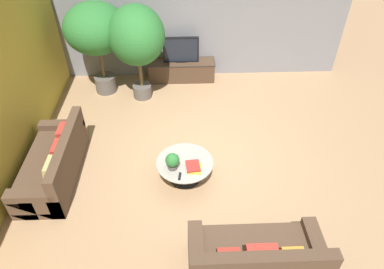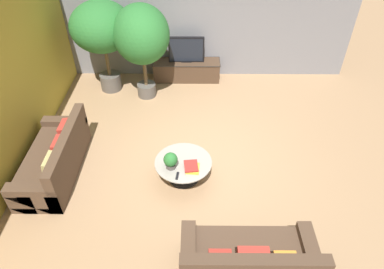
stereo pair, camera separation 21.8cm
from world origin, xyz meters
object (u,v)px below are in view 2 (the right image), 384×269
(couch_near_entry, at_px, (248,261))
(potted_palm_tall, at_px, (102,29))
(media_console, at_px, (187,70))
(coffee_table, at_px, (183,167))
(potted_plant_tabletop, at_px, (171,160))
(potted_palm_corner, at_px, (141,36))
(couch_by_wall, at_px, (55,160))
(television, at_px, (186,50))

(couch_near_entry, distance_m, potted_palm_tall, 5.65)
(media_console, relative_size, potted_palm_tall, 0.79)
(coffee_table, height_order, potted_plant_tabletop, potted_plant_tabletop)
(couch_near_entry, distance_m, potted_palm_corner, 4.99)
(couch_by_wall, bearing_deg, television, 145.32)
(television, relative_size, couch_near_entry, 0.48)
(potted_plant_tabletop, bearing_deg, potted_palm_tall, 117.80)
(television, height_order, potted_plant_tabletop, television)
(television, height_order, potted_palm_corner, potted_palm_corner)
(television, height_order, coffee_table, television)
(couch_near_entry, xyz_separation_m, potted_palm_corner, (-1.87, 4.47, 1.20))
(couch_by_wall, xyz_separation_m, potted_plant_tabletop, (2.09, -0.28, 0.27))
(television, xyz_separation_m, potted_palm_corner, (-0.93, -0.76, 0.67))
(media_console, relative_size, couch_near_entry, 0.92)
(potted_plant_tabletop, bearing_deg, potted_palm_corner, 104.68)
(couch_near_entry, height_order, potted_plant_tabletop, couch_near_entry)
(television, relative_size, coffee_table, 0.87)
(coffee_table, bearing_deg, potted_plant_tabletop, -146.99)
(potted_palm_tall, height_order, potted_plant_tabletop, potted_palm_tall)
(television, xyz_separation_m, couch_by_wall, (-2.28, -3.30, -0.52))
(media_console, bearing_deg, potted_palm_tall, -165.73)
(coffee_table, xyz_separation_m, potted_plant_tabletop, (-0.20, -0.13, 0.28))
(television, height_order, couch_by_wall, television)
(potted_palm_corner, bearing_deg, couch_by_wall, -117.94)
(media_console, xyz_separation_m, couch_by_wall, (-2.28, -3.30, 0.03))
(media_console, height_order, potted_palm_corner, potted_palm_corner)
(television, distance_m, couch_near_entry, 5.34)
(media_console, xyz_separation_m, television, (0.00, -0.00, 0.55))
(television, distance_m, couch_by_wall, 4.04)
(couch_by_wall, bearing_deg, coffee_table, 86.25)
(media_console, xyz_separation_m, coffee_table, (0.01, -3.45, 0.02))
(media_console, distance_m, coffee_table, 3.45)
(couch_by_wall, height_order, potted_palm_tall, potted_palm_tall)
(couch_near_entry, height_order, potted_palm_tall, potted_palm_tall)
(media_console, bearing_deg, potted_palm_corner, -140.95)
(television, relative_size, potted_plant_tabletop, 2.87)
(television, bearing_deg, potted_palm_corner, -141.01)
(coffee_table, bearing_deg, potted_palm_corner, 109.35)
(coffee_table, relative_size, potted_palm_tall, 0.47)
(television, distance_m, potted_plant_tabletop, 3.59)
(coffee_table, distance_m, couch_near_entry, 2.01)
(media_console, relative_size, coffee_table, 1.69)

